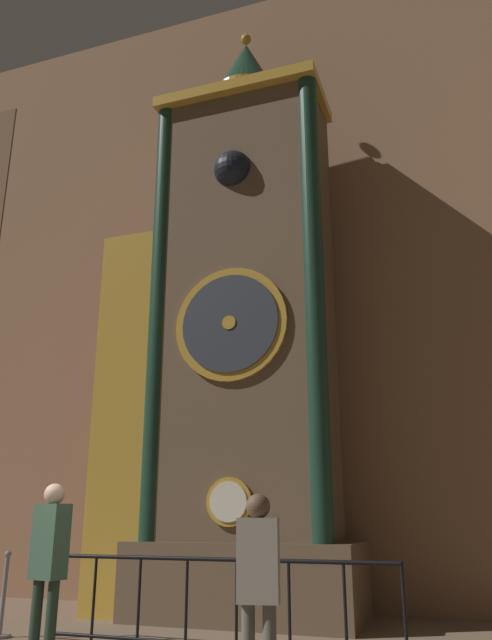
% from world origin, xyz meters
% --- Properties ---
extents(cathedral_back_wall, '(24.00, 0.32, 12.29)m').
position_xyz_m(cathedral_back_wall, '(-0.09, 6.00, 6.13)').
color(cathedral_back_wall, '#936B4C').
rests_on(cathedral_back_wall, ground_plane).
extents(clock_tower, '(4.17, 1.78, 10.36)m').
position_xyz_m(clock_tower, '(-0.04, 4.64, 4.32)').
color(clock_tower, brown).
rests_on(clock_tower, ground_plane).
extents(railing_fence, '(4.43, 0.05, 0.99)m').
position_xyz_m(railing_fence, '(0.54, 2.66, 0.55)').
color(railing_fence, black).
rests_on(railing_fence, ground_plane).
extents(visitor_near, '(0.38, 0.29, 1.78)m').
position_xyz_m(visitor_near, '(-0.58, 1.05, 1.08)').
color(visitor_near, '#213427').
rests_on(visitor_near, ground_plane).
extents(visitor_far, '(0.38, 0.28, 1.64)m').
position_xyz_m(visitor_far, '(1.81, 0.58, 0.98)').
color(visitor_far, '#58554F').
rests_on(visitor_far, ground_plane).
extents(stanchion_post, '(0.28, 0.28, 1.03)m').
position_xyz_m(stanchion_post, '(-2.25, 2.49, 0.33)').
color(stanchion_post, gray).
rests_on(stanchion_post, ground_plane).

